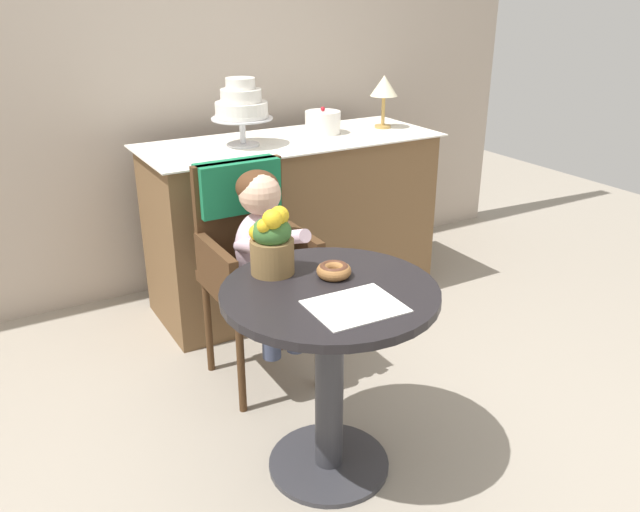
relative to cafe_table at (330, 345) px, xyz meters
name	(u,v)px	position (x,y,z in m)	size (l,w,h in m)	color
ground_plane	(329,465)	(0.00, 0.00, -0.51)	(8.00, 8.00, 0.00)	gray
back_wall	(146,45)	(0.00, 1.85, 0.84)	(4.80, 0.10, 2.70)	#B2A393
cafe_table	(330,345)	(0.00, 0.00, 0.00)	(0.72, 0.72, 0.72)	black
wicker_chair	(249,238)	(0.04, 0.74, 0.13)	(0.42, 0.45, 0.95)	#472D19
seated_child	(264,241)	(0.04, 0.59, 0.17)	(0.27, 0.32, 0.73)	silver
paper_napkin	(355,306)	(0.00, -0.15, 0.21)	(0.28, 0.22, 0.00)	white
donut_front	(334,270)	(0.06, 0.07, 0.24)	(0.12, 0.12, 0.04)	#936033
flower_vase	(272,241)	(-0.10, 0.21, 0.33)	(0.15, 0.15, 0.24)	brown
display_counter	(293,221)	(0.55, 1.30, -0.05)	(1.56, 0.62, 0.90)	brown
tiered_cake_stand	(241,105)	(0.28, 1.30, 0.59)	(0.30, 0.30, 0.33)	silver
round_layer_cake	(323,122)	(0.76, 1.35, 0.45)	(0.19, 0.19, 0.14)	white
table_lamp	(384,88)	(1.13, 1.31, 0.61)	(0.15, 0.15, 0.28)	#B28C47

